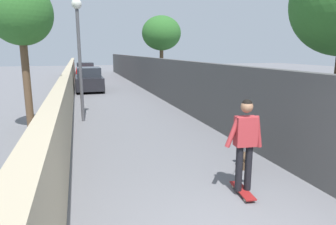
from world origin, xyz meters
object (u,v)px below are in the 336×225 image
dog (244,156)px  car_near (89,80)px  tree_left_mid (21,15)px  lamp_post (79,40)px  skateboard (242,191)px  car_far (85,71)px  tree_right_far (161,33)px  person_skateboarder (245,138)px

dog → car_near: size_ratio=0.35×
tree_left_mid → lamp_post: 2.18m
lamp_post → skateboard: bearing=-158.8°
skateboard → car_far: bearing=4.8°
tree_left_mid → skateboard: tree_left_mid is taller
tree_left_mid → car_far: 19.70m
tree_right_far → skateboard: (-17.32, 3.21, -3.79)m
person_skateboarder → tree_right_far: bearing=-10.5°
lamp_post → dog: 7.35m
tree_left_mid → car_far: tree_left_mid is taller
lamp_post → car_far: 18.27m
tree_left_mid → person_skateboarder: bearing=-143.0°
tree_right_far → dog: 16.75m
lamp_post → dog: bearing=-149.9°
skateboard → car_near: bearing=7.5°
dog → car_far: car_far is taller
dog → car_near: car_near is taller
lamp_post → person_skateboarder: (-7.05, -2.73, -1.93)m
person_skateboarder → car_near: bearing=7.5°
car_near → lamp_post: bearing=176.3°
tree_left_mid → tree_right_far: tree_right_far is taller
car_near → car_far: same height
person_skateboarder → lamp_post: bearing=21.2°
car_near → car_far: size_ratio=0.96×
tree_right_far → lamp_post: 11.89m
tree_right_far → person_skateboarder: 17.83m
skateboard → car_near: size_ratio=0.20×
tree_right_far → car_near: 6.28m
person_skateboarder → dog: bearing=-31.0°
dog → car_near: 15.36m
car_far → car_near: bearing=-180.0°
tree_right_far → car_near: size_ratio=1.23×
lamp_post → dog: lamp_post is taller
skateboard → car_far: (25.16, 2.13, 0.65)m
tree_left_mid → person_skateboarder: size_ratio=2.76×
skateboard → person_skateboarder: bearing=153.4°
tree_left_mid → car_near: size_ratio=1.13×
person_skateboarder → dog: (1.15, -0.69, -0.82)m
tree_right_far → car_near: bearing=101.4°
skateboard → dog: 1.36m
car_near → person_skateboarder: bearing=-172.5°
tree_left_mid → car_far: size_ratio=1.09×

